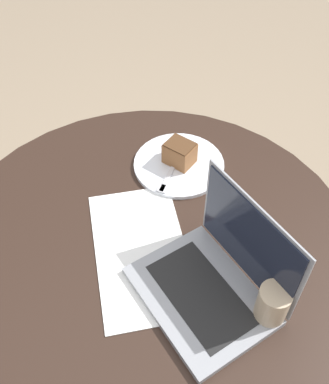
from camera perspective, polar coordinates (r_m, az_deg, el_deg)
ground_plane at (r=1.82m, az=-1.41°, el=-20.79°), size 12.00×12.00×0.00m
dining_table at (r=1.28m, az=-1.92°, el=-11.03°), size 1.07×1.07×0.77m
paper_document at (r=1.12m, az=-3.01°, el=-7.54°), size 0.45×0.32×0.00m
plate at (r=1.31m, az=1.84°, el=3.52°), size 0.26×0.26×0.01m
cake_slice at (r=1.28m, az=1.94°, el=4.98°), size 0.10×0.10×0.07m
fork at (r=1.26m, az=0.56°, el=2.12°), size 0.13×0.14×0.00m
coffee_glass at (r=1.01m, az=13.49°, el=-13.84°), size 0.07×0.07×0.11m
laptop at (r=1.03m, az=6.26°, el=-11.11°), size 0.34×0.28×0.25m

